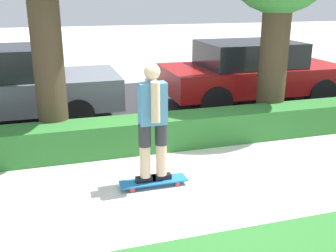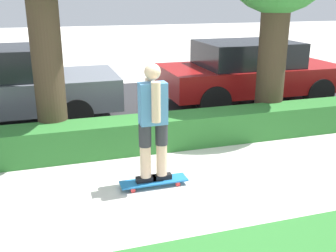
# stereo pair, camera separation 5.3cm
# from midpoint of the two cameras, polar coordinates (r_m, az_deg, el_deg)

# --- Properties ---
(ground_plane) EXTENTS (60.00, 60.00, 0.00)m
(ground_plane) POSITION_cam_midpoint_polar(r_m,az_deg,el_deg) (5.20, 3.85, -9.13)
(ground_plane) COLOR beige
(street_asphalt) EXTENTS (12.48, 5.00, 0.01)m
(street_asphalt) POSITION_cam_midpoint_polar(r_m,az_deg,el_deg) (8.98, -5.77, 2.81)
(street_asphalt) COLOR #2D2D30
(street_asphalt) RESTS_ON ground_plane
(hedge_row) EXTENTS (12.48, 0.60, 0.52)m
(hedge_row) POSITION_cam_midpoint_polar(r_m,az_deg,el_deg) (6.49, -1.15, -0.85)
(hedge_row) COLOR #2D702D
(hedge_row) RESTS_ON ground_plane
(skateboard) EXTENTS (0.89, 0.24, 0.08)m
(skateboard) POSITION_cam_midpoint_polar(r_m,az_deg,el_deg) (5.24, -2.36, -8.03)
(skateboard) COLOR #1E6BAD
(skateboard) RESTS_ON ground_plane
(skater_person) EXTENTS (0.48, 0.40, 1.55)m
(skater_person) POSITION_cam_midpoint_polar(r_m,az_deg,el_deg) (4.93, -2.48, 0.72)
(skater_person) COLOR black
(skater_person) RESTS_ON skateboard
(parked_car_middle) EXTENTS (4.07, 1.93, 1.44)m
(parked_car_middle) POSITION_cam_midpoint_polar(r_m,az_deg,el_deg) (9.25, 11.53, 7.79)
(parked_car_middle) COLOR maroon
(parked_car_middle) RESTS_ON ground_plane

